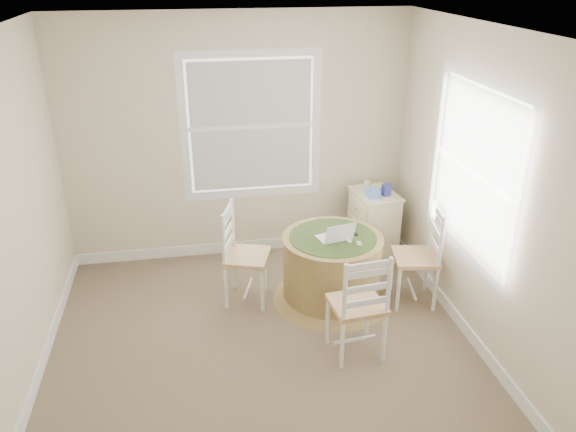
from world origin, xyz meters
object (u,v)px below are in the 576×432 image
object	(u,v)px
round_table	(332,266)
chair_right	(415,257)
chair_near	(357,304)
laptop	(335,237)
chair_left	(247,256)
corner_chest	(373,224)

from	to	relation	value
round_table	chair_right	size ratio (longest dim) A/B	1.19
chair_near	laptop	distance (m)	0.81
round_table	laptop	size ratio (longest dim) A/B	3.30
chair_left	round_table	bearing A→B (deg)	-81.96
corner_chest	chair_right	bearing A→B (deg)	-90.93
laptop	corner_chest	size ratio (longest dim) A/B	0.45
chair_near	chair_left	bearing A→B (deg)	-56.21
round_table	chair_near	xyz separation A→B (m)	(-0.00, -0.82, 0.11)
chair_right	round_table	bearing A→B (deg)	-91.53
chair_near	laptop	xyz separation A→B (m)	(0.01, 0.78, 0.23)
chair_near	chair_right	size ratio (longest dim) A/B	1.00
chair_left	corner_chest	size ratio (longest dim) A/B	1.26
chair_left	chair_near	xyz separation A→B (m)	(0.79, -0.96, 0.00)
chair_right	chair_near	bearing A→B (deg)	-39.02
chair_near	chair_right	bearing A→B (deg)	-144.75
round_table	corner_chest	size ratio (longest dim) A/B	1.50
round_table	chair_left	distance (m)	0.81
chair_right	corner_chest	bearing A→B (deg)	-163.89
round_table	chair_right	distance (m)	0.79
chair_left	corner_chest	distance (m)	1.60
laptop	corner_chest	world-z (taller)	laptop
chair_left	chair_near	bearing A→B (deg)	-122.73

